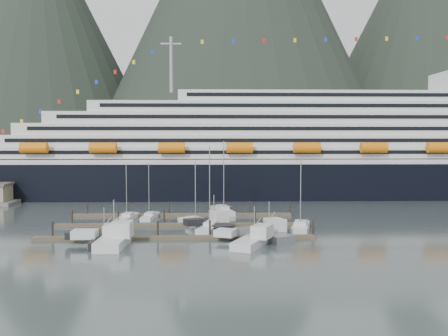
{
  "coord_description": "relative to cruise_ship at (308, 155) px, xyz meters",
  "views": [
    {
      "loc": [
        0.78,
        -98.63,
        17.49
      ],
      "look_at": [
        4.36,
        22.0,
        10.21
      ],
      "focal_mm": 42.0,
      "sensor_mm": 36.0,
      "label": 1
    }
  ],
  "objects": [
    {
      "name": "sailboat_e",
      "position": [
        -41.71,
        -42.55,
        -11.64
      ],
      "size": [
        3.45,
        8.99,
        12.44
      ],
      "rotation": [
        0.0,
        0.0,
        1.43
      ],
      "color": "silver",
      "rests_on": "ground"
    },
    {
      "name": "trawler_a",
      "position": [
        -46.46,
        -68.33,
        -11.19
      ],
      "size": [
        8.72,
        12.08,
        6.51
      ],
      "rotation": [
        0.0,
        0.0,
        1.63
      ],
      "color": "black",
      "rests_on": "ground"
    },
    {
      "name": "sailboat_d",
      "position": [
        -28.72,
        -56.34,
        -11.6
      ],
      "size": [
        5.93,
        11.86,
        16.25
      ],
      "rotation": [
        0.0,
        0.0,
        1.28
      ],
      "color": "silver",
      "rests_on": "ground"
    },
    {
      "name": "cruise_ship",
      "position": [
        0.0,
        0.0,
        0.0
      ],
      "size": [
        210.0,
        30.4,
        50.3
      ],
      "color": "black",
      "rests_on": "ground"
    },
    {
      "name": "dock_mid",
      "position": [
        -34.95,
        -51.89,
        -11.73
      ],
      "size": [
        48.18,
        2.28,
        3.2
      ],
      "color": "#4B3F30",
      "rests_on": "ground"
    },
    {
      "name": "sailboat_h",
      "position": [
        -12.03,
        -57.06,
        -11.6
      ],
      "size": [
        5.22,
        10.38,
        13.71
      ],
      "rotation": [
        0.0,
        0.0,
        1.33
      ],
      "color": "silver",
      "rests_on": "ground"
    },
    {
      "name": "sailboat_b",
      "position": [
        -46.24,
        -43.65,
        -11.64
      ],
      "size": [
        3.57,
        9.34,
        12.14
      ],
      "rotation": [
        0.0,
        0.0,
        1.44
      ],
      "color": "silver",
      "rests_on": "ground"
    },
    {
      "name": "trawler_d",
      "position": [
        -19.02,
        -64.95,
        -11.14
      ],
      "size": [
        10.03,
        12.24,
        7.01
      ],
      "rotation": [
        0.0,
        0.0,
        1.96
      ],
      "color": "gray",
      "rests_on": "ground"
    },
    {
      "name": "mountains",
      "position": [
        22.46,
        533.6,
        151.36
      ],
      "size": [
        870.0,
        440.0,
        420.0
      ],
      "color": "black",
      "rests_on": "ground"
    },
    {
      "name": "dock_far",
      "position": [
        -34.95,
        -38.89,
        -11.73
      ],
      "size": [
        48.18,
        2.28,
        3.2
      ],
      "color": "#4B3F30",
      "rests_on": "ground"
    },
    {
      "name": "trawler_c",
      "position": [
        -21.97,
        -69.61,
        -11.16
      ],
      "size": [
        10.98,
        13.54,
        6.78
      ],
      "rotation": [
        0.0,
        0.0,
        1.15
      ],
      "color": "silver",
      "rests_on": "ground"
    },
    {
      "name": "sailboat_g",
      "position": [
        -26.09,
        -34.95,
        -11.59
      ],
      "size": [
        5.54,
        11.97,
        16.99
      ],
      "rotation": [
        0.0,
        0.0,
        1.81
      ],
      "color": "silver",
      "rests_on": "ground"
    },
    {
      "name": "dock_near",
      "position": [
        -34.95,
        -64.89,
        -11.73
      ],
      "size": [
        48.18,
        2.28,
        3.2
      ],
      "color": "#4B3F30",
      "rests_on": "ground"
    },
    {
      "name": "ground",
      "position": [
        -30.03,
        -54.94,
        -12.04
      ],
      "size": [
        1600.0,
        1600.0,
        0.0
      ],
      "primitive_type": "plane",
      "color": "#465252",
      "rests_on": "ground"
    },
    {
      "name": "trawler_e",
      "position": [
        -28.36,
        -55.16,
        -11.14
      ],
      "size": [
        9.69,
        11.4,
        7.09
      ],
      "rotation": [
        0.0,
        0.0,
        2.0
      ],
      "color": "black",
      "rests_on": "ground"
    },
    {
      "name": "trawler_b",
      "position": [
        -44.57,
        -69.89,
        -11.04
      ],
      "size": [
        9.62,
        12.62,
        8.16
      ],
      "rotation": [
        0.0,
        0.0,
        1.54
      ],
      "color": "silver",
      "rests_on": "ground"
    },
    {
      "name": "sailboat_c",
      "position": [
        -32.23,
        -51.2,
        -11.61
      ],
      "size": [
        6.66,
        10.32,
        13.48
      ],
      "rotation": [
        0.0,
        0.0,
        2.0
      ],
      "color": "silver",
      "rests_on": "ground"
    }
  ]
}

